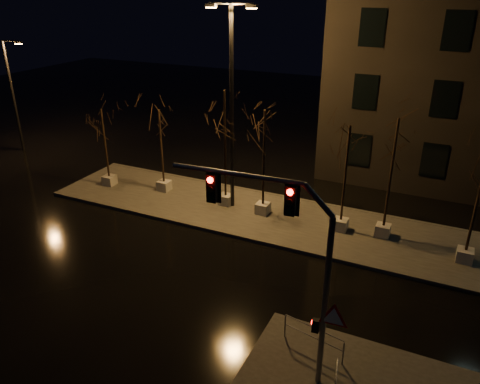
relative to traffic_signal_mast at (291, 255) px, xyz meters
The scene contains 12 objects.
ground 7.63m from the traffic_signal_mast, 146.67° to the left, with size 90.00×90.00×0.00m, color black.
median 11.63m from the traffic_signal_mast, 119.11° to the left, with size 22.00×5.00×0.15m, color #3F3D38.
tree_0 16.91m from the traffic_signal_mast, 147.08° to the left, with size 1.80×1.80×4.57m.
tree_1 14.69m from the traffic_signal_mast, 137.77° to the left, with size 1.80×1.80×4.76m.
tree_2 11.90m from the traffic_signal_mast, 125.37° to the left, with size 1.80×1.80×6.21m.
tree_3 10.66m from the traffic_signal_mast, 116.21° to the left, with size 1.80×1.80×5.51m.
tree_4 9.55m from the traffic_signal_mast, 94.20° to the left, with size 1.80×1.80×5.26m.
tree_5 9.87m from the traffic_signal_mast, 82.86° to the left, with size 1.80×1.80×5.76m.
traffic_signal_mast is the anchor object (origin of this frame).
streetlight_main 11.81m from the traffic_signal_mast, 123.78° to the left, with size 2.49×0.34×9.97m.
streetlight_far 26.70m from the traffic_signal_mast, 153.75° to the left, with size 1.46×0.55×7.52m.
guard_rail_a 3.78m from the traffic_signal_mast, 68.79° to the left, with size 2.08×0.47×0.92m.
Camera 1 is at (8.59, -13.71, 10.93)m, focal length 35.00 mm.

